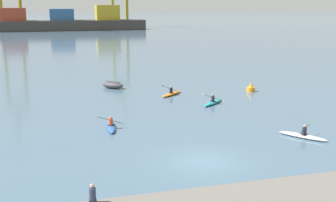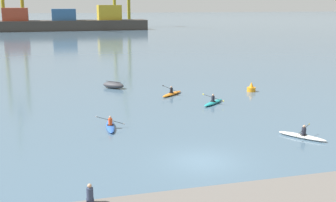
{
  "view_description": "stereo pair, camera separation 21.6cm",
  "coord_description": "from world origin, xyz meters",
  "px_view_note": "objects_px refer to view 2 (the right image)",
  "views": [
    {
      "loc": [
        -8.44,
        -22.38,
        9.07
      ],
      "look_at": [
        1.57,
        13.36,
        0.6
      ],
      "focal_mm": 45.94,
      "sensor_mm": 36.0,
      "label": 1
    },
    {
      "loc": [
        -8.23,
        -22.44,
        9.07
      ],
      "look_at": [
        1.57,
        13.36,
        0.6
      ],
      "focal_mm": 45.94,
      "sensor_mm": 36.0,
      "label": 2
    }
  ],
  "objects_px": {
    "kayak_white": "(302,136)",
    "kayak_blue": "(110,126)",
    "kayak_orange": "(172,93)",
    "container_barge": "(65,22)",
    "capsized_dinghy": "(113,85)",
    "kayak_teal": "(213,102)",
    "seated_onlooker": "(90,194)",
    "channel_buoy": "(251,88)"
  },
  "relations": [
    {
      "from": "channel_buoy",
      "to": "container_barge",
      "type": "bearing_deg",
      "value": 97.61
    },
    {
      "from": "container_barge",
      "to": "capsized_dinghy",
      "type": "xyz_separation_m",
      "value": [
        1.12,
        -105.63,
        -2.42
      ]
    },
    {
      "from": "channel_buoy",
      "to": "kayak_blue",
      "type": "xyz_separation_m",
      "value": [
        -16.15,
        -9.61,
        -0.19
      ]
    },
    {
      "from": "kayak_blue",
      "to": "kayak_teal",
      "type": "xyz_separation_m",
      "value": [
        10.23,
        5.32,
        0.0
      ]
    },
    {
      "from": "kayak_orange",
      "to": "seated_onlooker",
      "type": "height_order",
      "value": "seated_onlooker"
    },
    {
      "from": "kayak_white",
      "to": "kayak_teal",
      "type": "bearing_deg",
      "value": 100.99
    },
    {
      "from": "container_barge",
      "to": "kayak_orange",
      "type": "xyz_separation_m",
      "value": [
        6.3,
        -110.78,
        -2.59
      ]
    },
    {
      "from": "kayak_blue",
      "to": "seated_onlooker",
      "type": "bearing_deg",
      "value": -101.51
    },
    {
      "from": "capsized_dinghy",
      "to": "seated_onlooker",
      "type": "distance_m",
      "value": 28.86
    },
    {
      "from": "kayak_teal",
      "to": "seated_onlooker",
      "type": "xyz_separation_m",
      "value": [
        -12.92,
        -18.51,
        0.8
      ]
    },
    {
      "from": "kayak_teal",
      "to": "seated_onlooker",
      "type": "bearing_deg",
      "value": -124.91
    },
    {
      "from": "capsized_dinghy",
      "to": "kayak_teal",
      "type": "height_order",
      "value": "kayak_teal"
    },
    {
      "from": "channel_buoy",
      "to": "seated_onlooker",
      "type": "bearing_deg",
      "value": -129.56
    },
    {
      "from": "kayak_white",
      "to": "seated_onlooker",
      "type": "bearing_deg",
      "value": -154.28
    },
    {
      "from": "channel_buoy",
      "to": "kayak_orange",
      "type": "xyz_separation_m",
      "value": [
        -8.55,
        0.46,
        -0.19
      ]
    },
    {
      "from": "channel_buoy",
      "to": "kayak_orange",
      "type": "bearing_deg",
      "value": 176.95
    },
    {
      "from": "container_barge",
      "to": "kayak_teal",
      "type": "bearing_deg",
      "value": -85.58
    },
    {
      "from": "kayak_orange",
      "to": "kayak_blue",
      "type": "distance_m",
      "value": 12.61
    },
    {
      "from": "kayak_teal",
      "to": "seated_onlooker",
      "type": "relative_size",
      "value": 3.27
    },
    {
      "from": "channel_buoy",
      "to": "kayak_blue",
      "type": "height_order",
      "value": "kayak_blue"
    },
    {
      "from": "channel_buoy",
      "to": "kayak_teal",
      "type": "xyz_separation_m",
      "value": [
        -5.92,
        -4.29,
        -0.19
      ]
    },
    {
      "from": "container_barge",
      "to": "channel_buoy",
      "type": "height_order",
      "value": "container_barge"
    },
    {
      "from": "capsized_dinghy",
      "to": "kayak_blue",
      "type": "distance_m",
      "value": 15.4
    },
    {
      "from": "capsized_dinghy",
      "to": "kayak_teal",
      "type": "distance_m",
      "value": 12.6
    },
    {
      "from": "channel_buoy",
      "to": "kayak_blue",
      "type": "bearing_deg",
      "value": -149.24
    },
    {
      "from": "capsized_dinghy",
      "to": "kayak_orange",
      "type": "distance_m",
      "value": 7.3
    },
    {
      "from": "kayak_white",
      "to": "kayak_blue",
      "type": "bearing_deg",
      "value": 154.51
    },
    {
      "from": "kayak_white",
      "to": "seated_onlooker",
      "type": "relative_size",
      "value": 3.48
    },
    {
      "from": "kayak_orange",
      "to": "kayak_white",
      "type": "distance_m",
      "value": 16.69
    },
    {
      "from": "kayak_orange",
      "to": "container_barge",
      "type": "bearing_deg",
      "value": 93.26
    },
    {
      "from": "kayak_orange",
      "to": "kayak_blue",
      "type": "bearing_deg",
      "value": -127.04
    },
    {
      "from": "kayak_orange",
      "to": "kayak_teal",
      "type": "distance_m",
      "value": 5.43
    },
    {
      "from": "container_barge",
      "to": "kayak_white",
      "type": "xyz_separation_m",
      "value": [
        11.11,
        -126.76,
        -2.59
      ]
    },
    {
      "from": "channel_buoy",
      "to": "seated_onlooker",
      "type": "height_order",
      "value": "seated_onlooker"
    },
    {
      "from": "kayak_white",
      "to": "channel_buoy",
      "type": "bearing_deg",
      "value": 76.46
    },
    {
      "from": "seated_onlooker",
      "to": "capsized_dinghy",
      "type": "bearing_deg",
      "value": 79.8
    },
    {
      "from": "kayak_orange",
      "to": "seated_onlooker",
      "type": "bearing_deg",
      "value": -113.86
    },
    {
      "from": "kayak_white",
      "to": "kayak_teal",
      "type": "distance_m",
      "value": 11.44
    },
    {
      "from": "container_barge",
      "to": "kayak_blue",
      "type": "height_order",
      "value": "container_barge"
    },
    {
      "from": "kayak_blue",
      "to": "kayak_teal",
      "type": "relative_size",
      "value": 1.18
    },
    {
      "from": "kayak_orange",
      "to": "kayak_teal",
      "type": "bearing_deg",
      "value": -61.01
    },
    {
      "from": "container_barge",
      "to": "capsized_dinghy",
      "type": "height_order",
      "value": "container_barge"
    }
  ]
}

